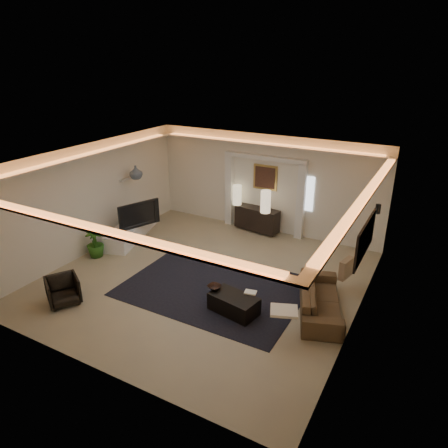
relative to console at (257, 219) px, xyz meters
The scene contains 33 objects.
floor 3.28m from the console, 87.82° to the right, with size 7.00×7.00×0.00m, color tan.
ceiling 4.10m from the console, 87.82° to the right, with size 7.00×7.00×0.00m, color white.
wall_back 1.09m from the console, 63.63° to the left, with size 7.00×7.00×0.00m, color silver.
wall_front 6.83m from the console, 88.95° to the right, with size 7.00×7.00×0.00m, color silver.
wall_left 4.80m from the console, 136.09° to the right, with size 7.00×7.00×0.00m, color silver.
wall_right 4.98m from the console, 41.89° to the right, with size 7.00×7.00×0.00m, color silver.
cove_soffit 3.94m from the console, 87.82° to the right, with size 7.00×7.00×0.04m, color silver.
daylight_slit 1.77m from the console, ahead, with size 0.25×0.03×1.00m, color white.
area_rug 3.51m from the console, 81.37° to the right, with size 4.00×3.00×0.01m, color black.
pilaster_left 1.25m from the console, behind, with size 0.22×0.20×2.20m, color silver.
pilaster_right 1.46m from the console, ahead, with size 0.22×0.20×2.20m, color silver.
alcove_header 1.86m from the console, 50.44° to the left, with size 2.52×0.20×0.12m, color silver.
painting_frame 1.28m from the console, 60.61° to the left, with size 0.74×0.04×0.74m, color tan.
painting_canvas 1.27m from the console, 57.57° to the left, with size 0.62×0.02×0.62m, color #4C2D1E.
art_panel_frame 4.83m from the console, 39.38° to the right, with size 0.04×1.64×0.74m, color black.
art_panel_gold 4.81m from the console, 39.58° to the right, with size 0.02×1.50×0.62m, color tan.
wall_sconce 3.88m from the console, 16.68° to the right, with size 0.12×0.12×0.22m, color black.
wall_niche 4.00m from the console, 150.84° to the right, with size 0.10×0.55×0.04m, color silver.
console is the anchor object (origin of this frame).
lamp_left 0.97m from the console, behind, with size 0.27×0.27×0.61m, color beige.
lamp_right 0.80m from the console, 31.47° to the right, with size 0.29×0.29×0.65m, color #FBDFB1.
media_ledge 3.71m from the console, 144.83° to the right, with size 0.62×2.49×0.47m, color white.
tv 3.54m from the console, 140.60° to the right, with size 0.16×1.25×0.72m, color black.
figurine 3.26m from the console, 158.70° to the right, with size 0.14×0.14×0.38m, color black.
ginger_jar 3.81m from the console, 149.50° to the right, with size 0.37×0.37×0.39m, color slate.
plant 4.71m from the console, 129.99° to the right, with size 0.45×0.45×0.81m, color #2A5D17.
sofa 4.37m from the console, 47.91° to the right, with size 0.80×2.05×0.60m, color #503319.
throw_blanket 5.04m from the console, 59.73° to the right, with size 0.51×0.41×0.06m, color beige.
throw_pillow 3.81m from the console, 34.07° to the right, with size 0.13×0.45×0.45m, color #947756.
coffee_table 4.36m from the console, 71.65° to the right, with size 1.00×0.55×0.37m, color black.
bowl 4.16m from the console, 77.95° to the right, with size 0.29×0.29×0.07m, color black.
magazine 4.18m from the console, 67.26° to the right, with size 0.24×0.18×0.03m, color white.
armchair 5.92m from the console, 109.83° to the right, with size 0.64×0.66×0.60m, color black.
Camera 1 is at (4.57, -7.35, 4.99)m, focal length 33.15 mm.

